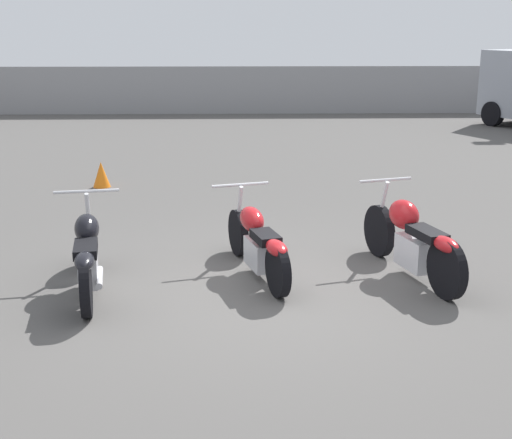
# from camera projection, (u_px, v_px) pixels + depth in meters

# --- Properties ---
(ground_plane) EXTENTS (60.00, 60.00, 0.00)m
(ground_plane) POSITION_uv_depth(u_px,v_px,m) (258.00, 292.00, 7.85)
(ground_plane) COLOR #514F4C
(fence_back) EXTENTS (40.00, 0.04, 1.52)m
(fence_back) POSITION_uv_depth(u_px,v_px,m) (243.00, 90.00, 23.05)
(fence_back) COLOR gray
(fence_back) RESTS_ON ground_plane
(motorcycle_slot_0) EXTENTS (0.74, 2.09, 1.00)m
(motorcycle_slot_0) POSITION_uv_depth(u_px,v_px,m) (88.00, 255.00, 7.76)
(motorcycle_slot_0) COLOR black
(motorcycle_slot_0) RESTS_ON ground_plane
(motorcycle_slot_1) EXTENTS (0.89, 2.04, 0.96)m
(motorcycle_slot_1) POSITION_uv_depth(u_px,v_px,m) (258.00, 242.00, 8.28)
(motorcycle_slot_1) COLOR black
(motorcycle_slot_1) RESTS_ON ground_plane
(motorcycle_slot_2) EXTENTS (0.89, 2.14, 1.02)m
(motorcycle_slot_2) POSITION_uv_depth(u_px,v_px,m) (412.00, 239.00, 8.23)
(motorcycle_slot_2) COLOR black
(motorcycle_slot_2) RESTS_ON ground_plane
(traffic_cone_near) EXTENTS (0.31, 0.31, 0.46)m
(traffic_cone_near) POSITION_uv_depth(u_px,v_px,m) (101.00, 174.00, 12.82)
(traffic_cone_near) COLOR orange
(traffic_cone_near) RESTS_ON ground_plane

